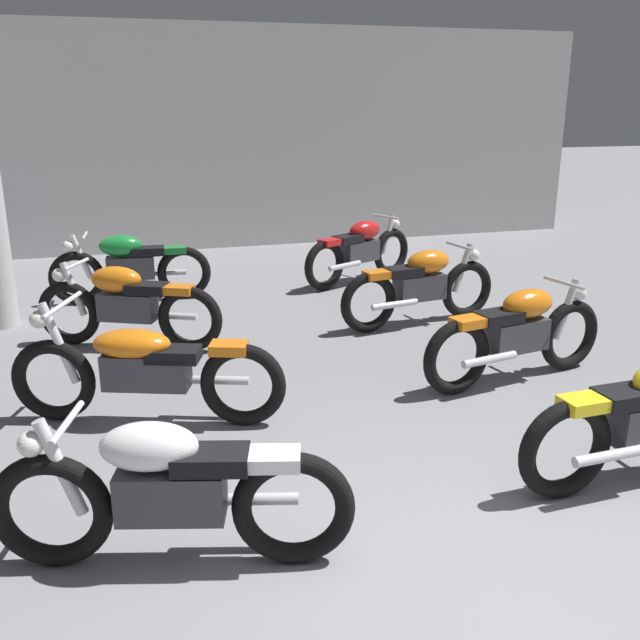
{
  "coord_description": "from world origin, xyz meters",
  "views": [
    {
      "loc": [
        -1.7,
        -2.45,
        2.45
      ],
      "look_at": [
        0.0,
        3.33,
        0.55
      ],
      "focal_mm": 39.65,
      "sensor_mm": 36.0,
      "label": 1
    }
  ],
  "objects_px": {
    "motorcycle_right_row_1": "(518,332)",
    "motorcycle_left_row_2": "(127,304)",
    "motorcycle_left_row_1": "(145,368)",
    "motorcycle_right_row_3": "(360,249)",
    "motorcycle_left_row_3": "(130,266)",
    "motorcycle_left_row_0": "(169,489)",
    "motorcycle_right_row_2": "(421,285)"
  },
  "relations": [
    {
      "from": "motorcycle_left_row_3",
      "to": "motorcycle_right_row_2",
      "type": "distance_m",
      "value": 3.61
    },
    {
      "from": "motorcycle_right_row_3",
      "to": "motorcycle_left_row_3",
      "type": "bearing_deg",
      "value": -177.68
    },
    {
      "from": "motorcycle_left_row_1",
      "to": "motorcycle_left_row_2",
      "type": "xyz_separation_m",
      "value": [
        -0.08,
        1.86,
        0.01
      ]
    },
    {
      "from": "motorcycle_left_row_1",
      "to": "motorcycle_right_row_1",
      "type": "relative_size",
      "value": 1.06
    },
    {
      "from": "motorcycle_left_row_2",
      "to": "motorcycle_right_row_1",
      "type": "relative_size",
      "value": 0.93
    },
    {
      "from": "motorcycle_right_row_1",
      "to": "motorcycle_left_row_0",
      "type": "bearing_deg",
      "value": -150.6
    },
    {
      "from": "motorcycle_right_row_2",
      "to": "motorcycle_right_row_1",
      "type": "bearing_deg",
      "value": -85.57
    },
    {
      "from": "motorcycle_right_row_3",
      "to": "motorcycle_left_row_0",
      "type": "bearing_deg",
      "value": -118.65
    },
    {
      "from": "motorcycle_left_row_0",
      "to": "motorcycle_right_row_2",
      "type": "relative_size",
      "value": 0.98
    },
    {
      "from": "motorcycle_right_row_1",
      "to": "motorcycle_left_row_2",
      "type": "bearing_deg",
      "value": 149.94
    },
    {
      "from": "motorcycle_right_row_1",
      "to": "motorcycle_right_row_2",
      "type": "relative_size",
      "value": 1.0
    },
    {
      "from": "motorcycle_left_row_3",
      "to": "motorcycle_right_row_3",
      "type": "bearing_deg",
      "value": 2.32
    },
    {
      "from": "motorcycle_left_row_3",
      "to": "motorcycle_right_row_1",
      "type": "relative_size",
      "value": 1.01
    },
    {
      "from": "motorcycle_left_row_2",
      "to": "motorcycle_right_row_3",
      "type": "distance_m",
      "value": 3.68
    },
    {
      "from": "motorcycle_left_row_1",
      "to": "motorcycle_right_row_3",
      "type": "relative_size",
      "value": 1.14
    },
    {
      "from": "motorcycle_left_row_2",
      "to": "motorcycle_left_row_3",
      "type": "distance_m",
      "value": 1.76
    },
    {
      "from": "motorcycle_right_row_1",
      "to": "motorcycle_right_row_3",
      "type": "bearing_deg",
      "value": 92.13
    },
    {
      "from": "motorcycle_left_row_2",
      "to": "motorcycle_right_row_3",
      "type": "relative_size",
      "value": 1.0
    },
    {
      "from": "motorcycle_left_row_2",
      "to": "motorcycle_right_row_3",
      "type": "height_order",
      "value": "same"
    },
    {
      "from": "motorcycle_left_row_1",
      "to": "motorcycle_right_row_1",
      "type": "distance_m",
      "value": 3.23
    },
    {
      "from": "motorcycle_left_row_0",
      "to": "motorcycle_right_row_3",
      "type": "xyz_separation_m",
      "value": [
        3.06,
        5.6,
        0.0
      ]
    },
    {
      "from": "motorcycle_left_row_1",
      "to": "motorcycle_right_row_2",
      "type": "relative_size",
      "value": 1.06
    },
    {
      "from": "motorcycle_left_row_2",
      "to": "motorcycle_right_row_3",
      "type": "xyz_separation_m",
      "value": [
        3.17,
        1.88,
        0.0
      ]
    },
    {
      "from": "motorcycle_left_row_1",
      "to": "motorcycle_right_row_2",
      "type": "bearing_deg",
      "value": 29.16
    },
    {
      "from": "motorcycle_left_row_1",
      "to": "motorcycle_left_row_2",
      "type": "bearing_deg",
      "value": 92.39
    },
    {
      "from": "motorcycle_left_row_1",
      "to": "motorcycle_right_row_1",
      "type": "bearing_deg",
      "value": -1.02
    },
    {
      "from": "motorcycle_left_row_0",
      "to": "motorcycle_left_row_3",
      "type": "distance_m",
      "value": 5.48
    },
    {
      "from": "motorcycle_left_row_0",
      "to": "motorcycle_right_row_1",
      "type": "bearing_deg",
      "value": 29.4
    },
    {
      "from": "motorcycle_left_row_1",
      "to": "motorcycle_right_row_3",
      "type": "distance_m",
      "value": 4.85
    },
    {
      "from": "motorcycle_left_row_2",
      "to": "motorcycle_right_row_2",
      "type": "bearing_deg",
      "value": -2.37
    },
    {
      "from": "motorcycle_left_row_3",
      "to": "motorcycle_right_row_2",
      "type": "bearing_deg",
      "value": -31.55
    },
    {
      "from": "motorcycle_right_row_1",
      "to": "motorcycle_left_row_1",
      "type": "bearing_deg",
      "value": 178.98
    }
  ]
}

